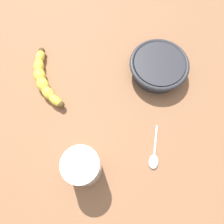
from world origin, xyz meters
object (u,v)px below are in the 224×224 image
object	(u,v)px
banana	(44,79)
ceramic_bowl	(158,67)
smoothie_glass	(83,167)
teaspoon	(154,159)

from	to	relation	value
banana	ceramic_bowl	xyz separation A→B (cm)	(-21.27, -23.80, 1.27)
smoothie_glass	teaspoon	world-z (taller)	smoothie_glass
smoothie_glass	teaspoon	xyz separation A→B (cm)	(-10.73, -13.16, -4.66)
banana	smoothie_glass	bearing A→B (deg)	4.84
banana	teaspoon	distance (cm)	36.45
banana	ceramic_bowl	distance (cm)	31.95
ceramic_bowl	banana	bearing A→B (deg)	48.21
ceramic_bowl	teaspoon	distance (cm)	25.04
smoothie_glass	banana	bearing A→B (deg)	-20.01
banana	smoothie_glass	xyz separation A→B (cm)	(-25.49, 9.29, 3.44)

